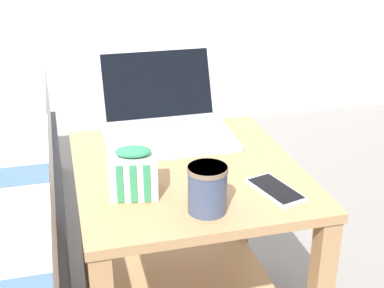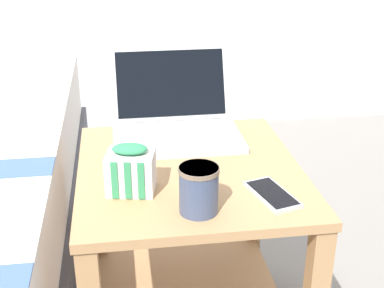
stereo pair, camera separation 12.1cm
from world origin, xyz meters
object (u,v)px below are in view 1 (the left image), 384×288
Objects in this scene: mug_front_left at (207,186)px; snack_bag at (134,173)px; laptop at (165,120)px; cell_phone at (275,190)px.

snack_bag reaches higher than mug_front_left.
snack_bag is at bearing -113.60° from laptop.
laptop is 0.41m from mug_front_left.
mug_front_left reaches higher than cell_phone.
mug_front_left is 1.09× the size of snack_bag.
cell_phone is (0.30, -0.07, -0.05)m from snack_bag.
mug_front_left is at bearing -89.91° from laptop.
laptop reaches higher than snack_bag.
snack_bag is at bearing 141.48° from mug_front_left.
cell_phone is (0.17, -0.37, -0.04)m from laptop.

